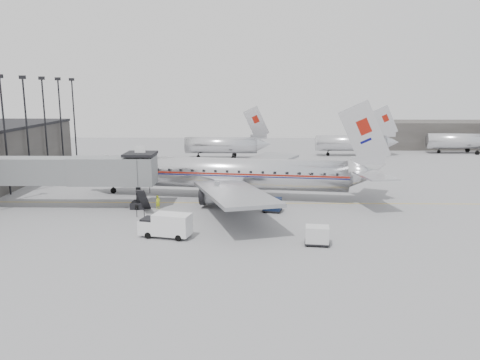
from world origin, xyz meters
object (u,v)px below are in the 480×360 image
object	(u,v)px
airliner	(228,173)
ramp_worker	(158,202)
service_van	(166,225)
baggage_cart_navy	(272,204)
baggage_cart_white	(317,235)

from	to	relation	value
airliner	ramp_worker	size ratio (longest dim) A/B	24.46
ramp_worker	service_van	bearing A→B (deg)	-119.16
service_van	baggage_cart_navy	world-z (taller)	service_van
airliner	service_van	bearing A→B (deg)	-99.45
airliner	baggage_cart_white	bearing A→B (deg)	-56.28
airliner	baggage_cart_navy	bearing A→B (deg)	-44.78
ramp_worker	baggage_cart_navy	bearing A→B (deg)	-48.43
service_van	ramp_worker	xyz separation A→B (m)	(-2.69, 10.13, -0.38)
baggage_cart_navy	ramp_worker	size ratio (longest dim) A/B	1.47
baggage_cart_navy	baggage_cart_white	world-z (taller)	baggage_cart_white
airliner	baggage_cart_navy	world-z (taller)	airliner
airliner	service_van	distance (m)	16.91
baggage_cart_navy	service_van	bearing A→B (deg)	-124.98
baggage_cart_navy	ramp_worker	xyz separation A→B (m)	(-12.96, 1.00, -0.05)
baggage_cart_white	airliner	bearing A→B (deg)	123.08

